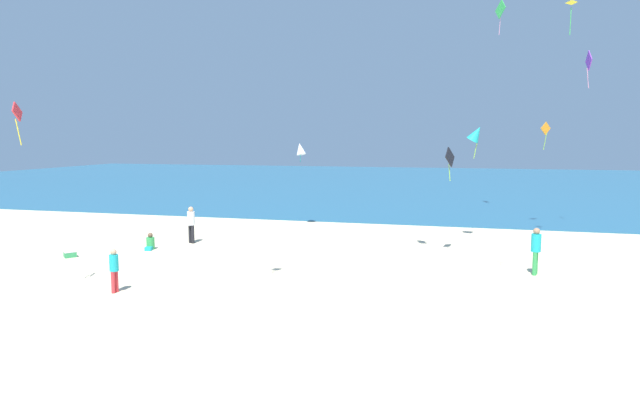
# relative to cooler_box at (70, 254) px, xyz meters

# --- Properties ---
(ground_plane) EXTENTS (120.00, 120.00, 0.00)m
(ground_plane) POSITION_rel_cooler_box_xyz_m (10.93, 1.53, -0.13)
(ground_plane) COLOR beige
(ocean_water) EXTENTS (120.00, 60.00, 0.05)m
(ocean_water) POSITION_rel_cooler_box_xyz_m (10.93, 41.66, -0.10)
(ocean_water) COLOR #236084
(ocean_water) RESTS_ON ground_plane
(cooler_box) EXTENTS (0.59, 0.59, 0.26)m
(cooler_box) POSITION_rel_cooler_box_xyz_m (0.00, 0.00, 0.00)
(cooler_box) COLOR #339956
(cooler_box) RESTS_ON ground_plane
(person_0) EXTENTS (0.43, 0.63, 0.73)m
(person_0) POSITION_rel_cooler_box_xyz_m (2.33, 2.20, 0.14)
(person_0) COLOR green
(person_0) RESTS_ON ground_plane
(person_1) EXTENTS (0.45, 0.45, 1.71)m
(person_1) POSITION_rel_cooler_box_xyz_m (3.40, 3.96, 0.86)
(person_1) COLOR black
(person_1) RESTS_ON ground_plane
(person_2) EXTENTS (0.43, 0.43, 1.70)m
(person_2) POSITION_rel_cooler_box_xyz_m (18.08, 1.69, 0.85)
(person_2) COLOR green
(person_2) RESTS_ON ground_plane
(person_3) EXTENTS (0.29, 0.29, 1.40)m
(person_3) POSITION_rel_cooler_box_xyz_m (4.92, -3.99, 0.68)
(person_3) COLOR red
(person_3) RESTS_ON ground_plane
(kite_yellow) EXTENTS (0.42, 0.36, 1.51)m
(kite_yellow) POSITION_rel_cooler_box_xyz_m (19.79, 7.15, 10.44)
(kite_yellow) COLOR yellow
(kite_red) EXTENTS (0.23, 0.57, 1.27)m
(kite_red) POSITION_rel_cooler_box_xyz_m (2.80, -5.24, 5.44)
(kite_red) COLOR red
(kite_teal) EXTENTS (0.97, 0.77, 1.60)m
(kite_teal) POSITION_rel_cooler_box_xyz_m (16.09, 7.61, 4.93)
(kite_teal) COLOR #1EADAD
(kite_purple) EXTENTS (0.16, 1.01, 1.90)m
(kite_purple) POSITION_rel_cooler_box_xyz_m (21.60, 12.06, 8.61)
(kite_purple) COLOR purple
(kite_black) EXTENTS (0.37, 0.78, 1.39)m
(kite_black) POSITION_rel_cooler_box_xyz_m (14.99, 4.14, 3.94)
(kite_black) COLOR black
(kite_white) EXTENTS (0.83, 0.80, 1.09)m
(kite_white) POSITION_rel_cooler_box_xyz_m (7.05, 9.52, 4.16)
(kite_white) COLOR white
(kite_orange) EXTENTS (0.56, 0.48, 1.49)m
(kite_orange) POSITION_rel_cooler_box_xyz_m (19.82, 12.85, 5.19)
(kite_orange) COLOR orange
(kite_green) EXTENTS (0.57, 1.06, 2.14)m
(kite_green) POSITION_rel_cooler_box_xyz_m (17.56, 17.39, 12.56)
(kite_green) COLOR green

